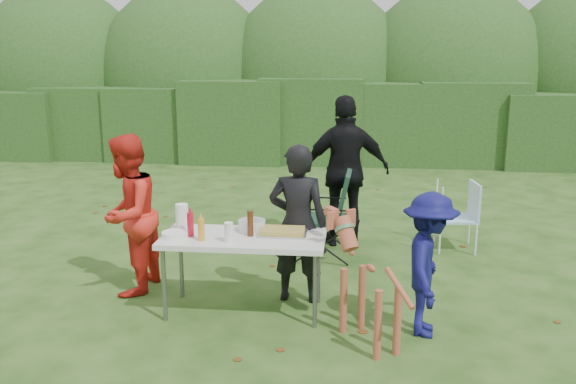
# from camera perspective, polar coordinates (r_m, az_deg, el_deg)

# --- Properties ---
(ground) EXTENTS (80.00, 80.00, 0.00)m
(ground) POSITION_cam_1_polar(r_m,az_deg,el_deg) (5.89, -3.27, -11.01)
(ground) COLOR #1E4211
(hedge_row) EXTENTS (22.00, 1.40, 1.70)m
(hedge_row) POSITION_cam_1_polar(r_m,az_deg,el_deg) (13.42, 2.20, 6.43)
(hedge_row) COLOR #23471C
(hedge_row) RESTS_ON ground
(shrub_backdrop) EXTENTS (20.00, 2.60, 3.20)m
(shrub_backdrop) POSITION_cam_1_polar(r_m,az_deg,el_deg) (14.95, 2.65, 9.99)
(shrub_backdrop) COLOR #3D6628
(shrub_backdrop) RESTS_ON ground
(folding_table) EXTENTS (1.50, 0.70, 0.74)m
(folding_table) POSITION_cam_1_polar(r_m,az_deg,el_deg) (5.64, -4.18, -4.66)
(folding_table) COLOR silver
(folding_table) RESTS_ON ground
(person_cook) EXTENTS (0.59, 0.41, 1.56)m
(person_cook) POSITION_cam_1_polar(r_m,az_deg,el_deg) (5.87, 0.92, -2.99)
(person_cook) COLOR black
(person_cook) RESTS_ON ground
(person_red_jacket) EXTENTS (0.66, 0.82, 1.61)m
(person_red_jacket) POSITION_cam_1_polar(r_m,az_deg,el_deg) (6.28, -14.77, -2.09)
(person_red_jacket) COLOR red
(person_red_jacket) RESTS_ON ground
(person_black_puffy) EXTENTS (1.18, 0.69, 1.88)m
(person_black_puffy) POSITION_cam_1_polar(r_m,az_deg,el_deg) (7.60, 5.42, 1.94)
(person_black_puffy) COLOR black
(person_black_puffy) RESTS_ON ground
(child) EXTENTS (0.57, 0.87, 1.25)m
(child) POSITION_cam_1_polar(r_m,az_deg,el_deg) (5.35, 13.03, -6.64)
(child) COLOR #0F0F51
(child) RESTS_ON ground
(dog) EXTENTS (0.92, 1.13, 1.01)m
(dog) POSITION_cam_1_polar(r_m,az_deg,el_deg) (5.13, 7.70, -8.75)
(dog) COLOR #A65136
(dog) RESTS_ON ground
(camping_chair) EXTENTS (0.68, 0.68, 1.05)m
(camping_chair) POSITION_cam_1_polar(r_m,az_deg,el_deg) (7.18, 3.27, -2.10)
(camping_chair) COLOR #173724
(camping_chair) RESTS_ON ground
(lawn_chair) EXTENTS (0.55, 0.55, 0.85)m
(lawn_chair) POSITION_cam_1_polar(r_m,az_deg,el_deg) (7.77, 15.44, -2.15)
(lawn_chair) COLOR #4EABD9
(lawn_chair) RESTS_ON ground
(food_tray) EXTENTS (0.45, 0.30, 0.02)m
(food_tray) POSITION_cam_1_polar(r_m,az_deg,el_deg) (5.65, -0.52, -3.90)
(food_tray) COLOR #B7B7BA
(food_tray) RESTS_ON folding_table
(focaccia_bread) EXTENTS (0.40, 0.26, 0.04)m
(focaccia_bread) POSITION_cam_1_polar(r_m,az_deg,el_deg) (5.64, -0.52, -3.63)
(focaccia_bread) COLOR #B09A3F
(focaccia_bread) RESTS_ON food_tray
(mustard_bottle) EXTENTS (0.06, 0.06, 0.20)m
(mustard_bottle) POSITION_cam_1_polar(r_m,az_deg,el_deg) (5.51, -8.12, -3.52)
(mustard_bottle) COLOR orange
(mustard_bottle) RESTS_ON folding_table
(ketchup_bottle) EXTENTS (0.06, 0.06, 0.22)m
(ketchup_bottle) POSITION_cam_1_polar(r_m,az_deg,el_deg) (5.65, -9.11, -3.03)
(ketchup_bottle) COLOR #B00E22
(ketchup_bottle) RESTS_ON folding_table
(beer_bottle) EXTENTS (0.06, 0.06, 0.24)m
(beer_bottle) POSITION_cam_1_polar(r_m,az_deg,el_deg) (5.59, -3.54, -2.95)
(beer_bottle) COLOR #47230F
(beer_bottle) RESTS_ON folding_table
(paper_towel_roll) EXTENTS (0.12, 0.12, 0.26)m
(paper_towel_roll) POSITION_cam_1_polar(r_m,az_deg,el_deg) (5.82, -9.90, -2.37)
(paper_towel_roll) COLOR white
(paper_towel_roll) RESTS_ON folding_table
(cup_stack) EXTENTS (0.08, 0.08, 0.18)m
(cup_stack) POSITION_cam_1_polar(r_m,az_deg,el_deg) (5.44, -5.57, -3.77)
(cup_stack) COLOR white
(cup_stack) RESTS_ON folding_table
(pasta_bowl) EXTENTS (0.26, 0.26, 0.10)m
(pasta_bowl) POSITION_cam_1_polar(r_m,az_deg,el_deg) (5.78, -3.41, -3.13)
(pasta_bowl) COLOR silver
(pasta_bowl) RESTS_ON folding_table
(plate_stack) EXTENTS (0.24, 0.24, 0.05)m
(plate_stack) POSITION_cam_1_polar(r_m,az_deg,el_deg) (5.67, -10.55, -3.93)
(plate_stack) COLOR white
(plate_stack) RESTS_ON folding_table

